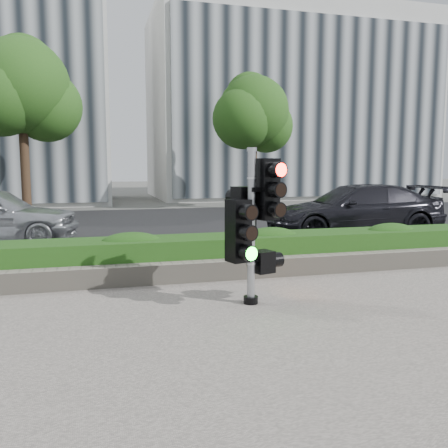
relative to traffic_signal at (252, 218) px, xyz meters
name	(u,v)px	position (x,y,z in m)	size (l,w,h in m)	color
ground	(234,314)	(-0.37, -0.37, -1.28)	(120.00, 120.00, 0.00)	#51514C
sidewalk	(314,397)	(-0.37, -2.87, -1.26)	(16.00, 11.00, 0.03)	#9E9389
road	(151,226)	(-0.37, 9.63, -1.27)	(60.00, 13.00, 0.02)	black
curb	(190,265)	(-0.37, 2.78, -1.22)	(60.00, 0.25, 0.12)	gray
stone_wall	(204,271)	(-0.37, 1.53, -1.08)	(12.00, 0.32, 0.34)	gray
hedge	(196,255)	(-0.37, 2.18, -0.91)	(12.00, 1.00, 0.68)	#327524
building_right	(285,109)	(10.63, 24.63, 4.72)	(18.00, 10.00, 12.00)	#B7B7B2
tree_left	(21,90)	(-4.89, 14.19, 3.77)	(4.61, 4.03, 7.34)	black
tree_right	(253,114)	(5.11, 15.18, 3.20)	(4.10, 3.58, 6.53)	black
traffic_signal	(252,218)	(0.00, 0.00, 0.00)	(0.82, 0.70, 2.26)	black
car_dark	(354,210)	(5.05, 5.73, -0.51)	(2.09, 5.15, 1.50)	black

